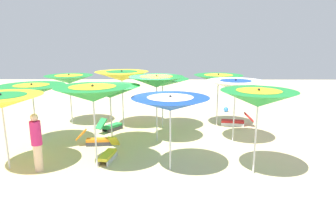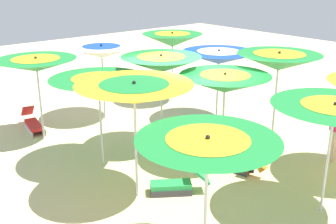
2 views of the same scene
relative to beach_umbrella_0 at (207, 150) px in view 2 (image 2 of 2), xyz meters
name	(u,v)px [view 2 (image 2 of 2)]	position (x,y,z in m)	size (l,w,h in m)	color
ground	(188,154)	(-2.65, -3.21, -2.03)	(36.79, 36.79, 0.04)	beige
beach_umbrella_0	(207,150)	(0.00, 0.00, 0.00)	(2.09, 2.09, 2.24)	silver
beach_umbrella_1	(334,115)	(-2.83, 0.35, -0.03)	(2.26, 2.26, 2.22)	silver
beach_umbrella_3	(134,93)	(-0.46, -2.40, 0.20)	(2.26, 2.26, 2.45)	silver
beach_umbrella_4	(225,83)	(-2.98, -2.39, -0.05)	(2.09, 2.09, 2.22)	silver
beach_umbrella_5	(279,62)	(-4.86, -2.30, 0.21)	(2.12, 2.12, 2.48)	silver
beach_umbrella_6	(99,84)	(-0.70, -4.12, -0.04)	(2.21, 2.21, 2.18)	silver
beach_umbrella_7	(161,64)	(-2.39, -3.96, 0.22)	(1.98, 1.98, 2.47)	silver
beach_umbrella_8	(219,57)	(-4.98, -4.46, -0.05)	(2.17, 2.17, 2.20)	silver
beach_umbrella_9	(36,65)	(-0.28, -6.50, 0.06)	(2.09, 2.09, 2.29)	silver
beach_umbrella_10	(102,52)	(-2.41, -6.79, 0.09)	(2.05, 2.05, 2.33)	silver
beach_umbrella_11	(172,40)	(-5.19, -6.81, 0.15)	(2.03, 2.03, 2.43)	silver
lounger_0	(250,139)	(-4.22, -2.52, -1.80)	(1.33, 0.50, 0.63)	silver
lounger_1	(176,184)	(-1.15, -1.97, -1.80)	(1.20, 0.99, 0.61)	#333338
lounger_2	(33,123)	(-0.31, -7.31, -1.80)	(0.58, 1.42, 0.61)	silver
lounger_3	(238,162)	(-2.91, -1.81, -1.81)	(0.43, 1.28, 0.59)	#333338
beachgoer_0	(336,126)	(-5.09, -0.69, -1.12)	(0.30, 0.30, 1.69)	beige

